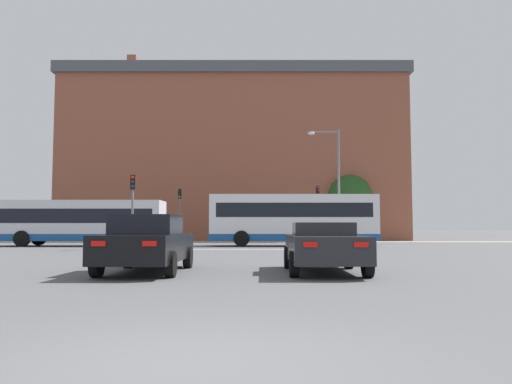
{
  "coord_description": "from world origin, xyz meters",
  "views": [
    {
      "loc": [
        0.58,
        -4.46,
        1.21
      ],
      "look_at": [
        0.56,
        26.28,
        3.39
      ],
      "focal_mm": 35.0,
      "sensor_mm": 36.0,
      "label": 1
    }
  ],
  "objects_px": {
    "traffic_light_far_left": "(180,206)",
    "pedestrian_waiting": "(357,230)",
    "bus_crossing_trailing": "(82,222)",
    "street_lamp_junction": "(334,175)",
    "car_saloon_left": "(148,243)",
    "bus_crossing_lead": "(293,219)",
    "traffic_light_near_left": "(133,199)",
    "car_roadster_right": "(324,247)",
    "traffic_light_far_right": "(318,205)"
  },
  "relations": [
    {
      "from": "bus_crossing_trailing",
      "to": "traffic_light_far_left",
      "type": "height_order",
      "value": "traffic_light_far_left"
    },
    {
      "from": "street_lamp_junction",
      "to": "pedestrian_waiting",
      "type": "xyz_separation_m",
      "value": [
        3.19,
        8.36,
        -3.82
      ]
    },
    {
      "from": "car_saloon_left",
      "to": "street_lamp_junction",
      "type": "height_order",
      "value": "street_lamp_junction"
    },
    {
      "from": "car_saloon_left",
      "to": "bus_crossing_lead",
      "type": "distance_m",
      "value": 19.74
    },
    {
      "from": "traffic_light_far_left",
      "to": "pedestrian_waiting",
      "type": "relative_size",
      "value": 2.68
    },
    {
      "from": "bus_crossing_lead",
      "to": "street_lamp_junction",
      "type": "height_order",
      "value": "street_lamp_junction"
    },
    {
      "from": "car_saloon_left",
      "to": "car_roadster_right",
      "type": "relative_size",
      "value": 1.07
    },
    {
      "from": "pedestrian_waiting",
      "to": "car_roadster_right",
      "type": "bearing_deg",
      "value": 51.97
    },
    {
      "from": "car_saloon_left",
      "to": "pedestrian_waiting",
      "type": "bearing_deg",
      "value": 68.94
    },
    {
      "from": "car_roadster_right",
      "to": "pedestrian_waiting",
      "type": "bearing_deg",
      "value": 77.49
    },
    {
      "from": "car_roadster_right",
      "to": "traffic_light_far_left",
      "type": "relative_size",
      "value": 0.98
    },
    {
      "from": "car_roadster_right",
      "to": "bus_crossing_lead",
      "type": "xyz_separation_m",
      "value": [
        0.6,
        19.04,
        1.08
      ]
    },
    {
      "from": "bus_crossing_lead",
      "to": "bus_crossing_trailing",
      "type": "relative_size",
      "value": 1.02
    },
    {
      "from": "car_roadster_right",
      "to": "traffic_light_far_right",
      "type": "xyz_separation_m",
      "value": [
        3.23,
        27.16,
        2.36
      ]
    },
    {
      "from": "car_roadster_right",
      "to": "street_lamp_junction",
      "type": "xyz_separation_m",
      "value": [
        3.48,
        20.34,
        4.08
      ]
    },
    {
      "from": "bus_crossing_trailing",
      "to": "traffic_light_far_right",
      "type": "xyz_separation_m",
      "value": [
        16.38,
        8.17,
        1.49
      ]
    },
    {
      "from": "car_saloon_left",
      "to": "traffic_light_far_left",
      "type": "distance_m",
      "value": 27.86
    },
    {
      "from": "bus_crossing_trailing",
      "to": "street_lamp_junction",
      "type": "distance_m",
      "value": 16.99
    },
    {
      "from": "car_roadster_right",
      "to": "traffic_light_near_left",
      "type": "relative_size",
      "value": 1.06
    },
    {
      "from": "traffic_light_far_left",
      "to": "street_lamp_junction",
      "type": "xyz_separation_m",
      "value": [
        11.6,
        -7.29,
        1.84
      ]
    },
    {
      "from": "traffic_light_far_left",
      "to": "traffic_light_near_left",
      "type": "xyz_separation_m",
      "value": [
        -0.45,
        -13.83,
        -0.18
      ]
    },
    {
      "from": "bus_crossing_trailing",
      "to": "car_roadster_right",
      "type": "bearing_deg",
      "value": -145.3
    },
    {
      "from": "traffic_light_far_left",
      "to": "traffic_light_near_left",
      "type": "height_order",
      "value": "traffic_light_far_left"
    },
    {
      "from": "street_lamp_junction",
      "to": "pedestrian_waiting",
      "type": "distance_m",
      "value": 9.73
    },
    {
      "from": "traffic_light_far_left",
      "to": "street_lamp_junction",
      "type": "relative_size",
      "value": 0.55
    },
    {
      "from": "traffic_light_far_right",
      "to": "pedestrian_waiting",
      "type": "relative_size",
      "value": 2.81
    },
    {
      "from": "traffic_light_far_right",
      "to": "traffic_light_far_left",
      "type": "xyz_separation_m",
      "value": [
        -11.35,
        0.47,
        -0.13
      ]
    },
    {
      "from": "traffic_light_far_left",
      "to": "bus_crossing_lead",
      "type": "bearing_deg",
      "value": -44.59
    },
    {
      "from": "car_saloon_left",
      "to": "street_lamp_junction",
      "type": "relative_size",
      "value": 0.58
    },
    {
      "from": "traffic_light_far_right",
      "to": "pedestrian_waiting",
      "type": "bearing_deg",
      "value": 24.11
    },
    {
      "from": "car_saloon_left",
      "to": "street_lamp_junction",
      "type": "bearing_deg",
      "value": 68.6
    },
    {
      "from": "bus_crossing_lead",
      "to": "traffic_light_far_left",
      "type": "height_order",
      "value": "traffic_light_far_left"
    },
    {
      "from": "car_roadster_right",
      "to": "street_lamp_junction",
      "type": "height_order",
      "value": "street_lamp_junction"
    },
    {
      "from": "car_saloon_left",
      "to": "car_roadster_right",
      "type": "xyz_separation_m",
      "value": [
        4.74,
        -0.07,
        -0.09
      ]
    },
    {
      "from": "traffic_light_near_left",
      "to": "pedestrian_waiting",
      "type": "xyz_separation_m",
      "value": [
        15.24,
        14.9,
        -1.8
      ]
    },
    {
      "from": "bus_crossing_trailing",
      "to": "traffic_light_far_right",
      "type": "relative_size",
      "value": 2.31
    },
    {
      "from": "bus_crossing_lead",
      "to": "traffic_light_near_left",
      "type": "xyz_separation_m",
      "value": [
        -9.17,
        -5.24,
        0.98
      ]
    },
    {
      "from": "pedestrian_waiting",
      "to": "car_saloon_left",
      "type": "bearing_deg",
      "value": 43.32
    },
    {
      "from": "car_roadster_right",
      "to": "street_lamp_junction",
      "type": "bearing_deg",
      "value": 80.87
    },
    {
      "from": "car_roadster_right",
      "to": "bus_crossing_trailing",
      "type": "distance_m",
      "value": 23.11
    },
    {
      "from": "bus_crossing_trailing",
      "to": "traffic_light_near_left",
      "type": "relative_size",
      "value": 2.59
    },
    {
      "from": "traffic_light_far_left",
      "to": "car_saloon_left",
      "type": "bearing_deg",
      "value": -83.02
    },
    {
      "from": "bus_crossing_lead",
      "to": "bus_crossing_trailing",
      "type": "height_order",
      "value": "bus_crossing_lead"
    },
    {
      "from": "traffic_light_far_right",
      "to": "bus_crossing_lead",
      "type": "bearing_deg",
      "value": -107.97
    },
    {
      "from": "traffic_light_far_right",
      "to": "car_roadster_right",
      "type": "bearing_deg",
      "value": -96.78
    },
    {
      "from": "car_roadster_right",
      "to": "pedestrian_waiting",
      "type": "height_order",
      "value": "pedestrian_waiting"
    },
    {
      "from": "traffic_light_far_right",
      "to": "traffic_light_far_left",
      "type": "relative_size",
      "value": 1.05
    },
    {
      "from": "traffic_light_near_left",
      "to": "pedestrian_waiting",
      "type": "distance_m",
      "value": 21.39
    },
    {
      "from": "traffic_light_far_right",
      "to": "street_lamp_junction",
      "type": "relative_size",
      "value": 0.58
    },
    {
      "from": "car_saloon_left",
      "to": "bus_crossing_lead",
      "type": "height_order",
      "value": "bus_crossing_lead"
    }
  ]
}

